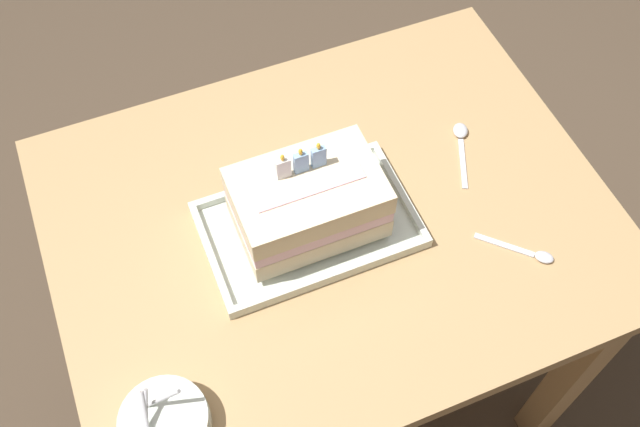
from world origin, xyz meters
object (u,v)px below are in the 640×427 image
object	(u,v)px
birthday_cake	(308,202)
serving_spoon_near_tray	(533,254)
serving_spoon_by_bowls	(461,137)
foil_tray	(308,226)
bowl_stack	(165,423)

from	to	relation	value
birthday_cake	serving_spoon_near_tray	world-z (taller)	birthday_cake
serving_spoon_near_tray	serving_spoon_by_bowls	bearing A→B (deg)	88.81
foil_tray	birthday_cake	xyz separation A→B (m)	(-0.00, 0.00, 0.08)
bowl_stack	serving_spoon_near_tray	xyz separation A→B (m)	(0.66, 0.05, -0.02)
birthday_cake	serving_spoon_near_tray	size ratio (longest dim) A/B	2.20
foil_tray	serving_spoon_near_tray	world-z (taller)	foil_tray
birthday_cake	serving_spoon_by_bowls	distance (m)	0.36
bowl_stack	serving_spoon_by_bowls	xyz separation A→B (m)	(0.66, 0.32, -0.02)
bowl_stack	serving_spoon_near_tray	bearing A→B (deg)	4.27
bowl_stack	serving_spoon_near_tray	world-z (taller)	bowl_stack
birthday_cake	bowl_stack	world-z (taller)	birthday_cake
foil_tray	birthday_cake	size ratio (longest dim) A/B	1.50
foil_tray	birthday_cake	world-z (taller)	birthday_cake
foil_tray	bowl_stack	distance (m)	0.40
foil_tray	serving_spoon_near_tray	bearing A→B (deg)	-30.16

